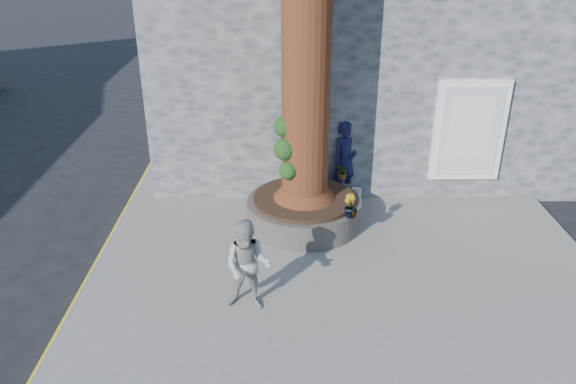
{
  "coord_description": "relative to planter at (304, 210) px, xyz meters",
  "views": [
    {
      "loc": [
        0.41,
        -8.05,
        5.65
      ],
      "look_at": [
        0.47,
        1.11,
        1.25
      ],
      "focal_mm": 35.0,
      "sensor_mm": 36.0,
      "label": 1
    }
  ],
  "objects": [
    {
      "name": "stone_shop",
      "position": [
        1.7,
        5.2,
        2.75
      ],
      "size": [
        10.3,
        8.3,
        6.3
      ],
      "color": "#46494B",
      "rests_on": "ground"
    },
    {
      "name": "shopping_bag",
      "position": [
        1.18,
        1.06,
        -0.15
      ],
      "size": [
        0.23,
        0.19,
        0.28
      ],
      "primitive_type": "cube",
      "rotation": [
        0.0,
        0.0,
        -0.44
      ],
      "color": "white",
      "rests_on": "pavement"
    },
    {
      "name": "plant_a",
      "position": [
        0.1,
        0.85,
        0.48
      ],
      "size": [
        0.21,
        0.22,
        0.35
      ],
      "primitive_type": "imported",
      "rotation": [
        0.0,
        0.0,
        0.83
      ],
      "color": "gray",
      "rests_on": "planter"
    },
    {
      "name": "plant_b",
      "position": [
        0.79,
        -0.85,
        0.53
      ],
      "size": [
        0.31,
        0.31,
        0.45
      ],
      "primitive_type": "imported",
      "rotation": [
        0.0,
        0.0,
        1.91
      ],
      "color": "gray",
      "rests_on": "planter"
    },
    {
      "name": "pavement",
      "position": [
        0.7,
        -1.0,
        -0.35
      ],
      "size": [
        9.0,
        8.0,
        0.12
      ],
      "primitive_type": "cube",
      "color": "slate",
      "rests_on": "ground"
    },
    {
      "name": "woman",
      "position": [
        -0.97,
        -2.75,
        0.47
      ],
      "size": [
        0.82,
        0.68,
        1.53
      ],
      "primitive_type": "imported",
      "rotation": [
        0.0,
        0.0,
        -0.15
      ],
      "color": "#989691",
      "rests_on": "pavement"
    },
    {
      "name": "yellow_line",
      "position": [
        -3.85,
        -1.0,
        -0.41
      ],
      "size": [
        0.1,
        30.0,
        0.01
      ],
      "primitive_type": "cube",
      "color": "yellow",
      "rests_on": "ground"
    },
    {
      "name": "plant_d",
      "position": [
        0.85,
        0.85,
        0.47
      ],
      "size": [
        0.34,
        0.36,
        0.33
      ],
      "primitive_type": "imported",
      "rotation": [
        0.0,
        0.0,
        5.01
      ],
      "color": "gray",
      "rests_on": "planter"
    },
    {
      "name": "man",
      "position": [
        0.92,
        1.18,
        0.6
      ],
      "size": [
        0.78,
        0.71,
        1.78
      ],
      "primitive_type": "imported",
      "rotation": [
        0.0,
        0.0,
        0.57
      ],
      "color": "#15153B",
      "rests_on": "pavement"
    },
    {
      "name": "planter",
      "position": [
        0.0,
        0.0,
        0.0
      ],
      "size": [
        2.3,
        2.3,
        0.6
      ],
      "color": "black",
      "rests_on": "pavement"
    },
    {
      "name": "plant_c",
      "position": [
        0.85,
        -0.85,
        0.49
      ],
      "size": [
        0.28,
        0.28,
        0.36
      ],
      "primitive_type": "imported",
      "rotation": [
        0.0,
        0.0,
        3.67
      ],
      "color": "gray",
      "rests_on": "planter"
    },
    {
      "name": "ground",
      "position": [
        -0.8,
        -2.0,
        -0.41
      ],
      "size": [
        120.0,
        120.0,
        0.0
      ],
      "primitive_type": "plane",
      "color": "black",
      "rests_on": "ground"
    }
  ]
}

